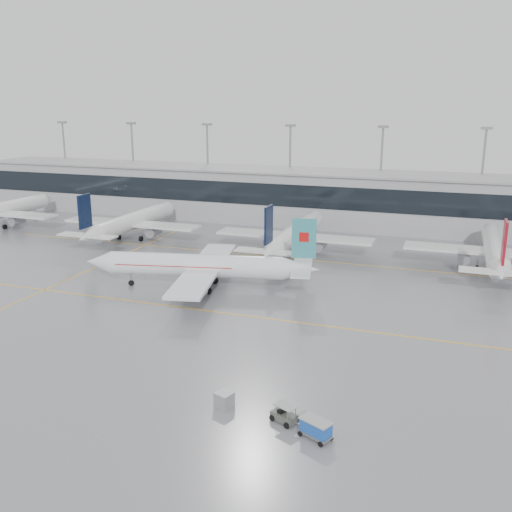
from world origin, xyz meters
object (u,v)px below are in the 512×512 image
(air_canada_jet, at_px, (203,266))
(gse_unit, at_px, (224,400))
(baggage_tug, at_px, (284,416))
(baggage_cart, at_px, (316,428))

(air_canada_jet, xyz_separation_m, gse_unit, (16.51, -31.56, -2.85))
(air_canada_jet, relative_size, gse_unit, 24.03)
(air_canada_jet, height_order, gse_unit, air_canada_jet)
(air_canada_jet, relative_size, baggage_tug, 10.30)
(baggage_tug, relative_size, baggage_cart, 1.11)
(baggage_tug, distance_m, gse_unit, 6.07)
(baggage_cart, bearing_deg, air_canada_jet, 152.86)
(baggage_tug, bearing_deg, gse_unit, -160.01)
(baggage_cart, height_order, gse_unit, baggage_cart)
(baggage_cart, bearing_deg, baggage_tug, 180.00)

